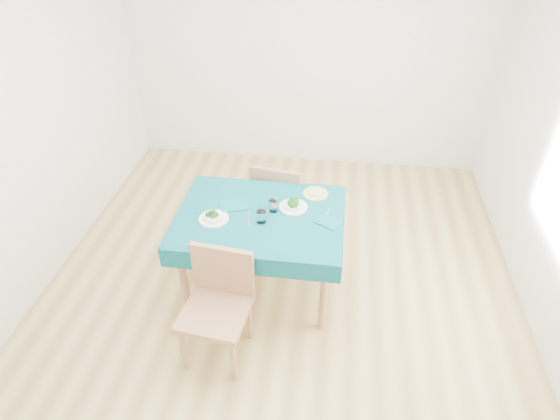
# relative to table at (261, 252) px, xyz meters

# --- Properties ---
(room_shell) EXTENTS (4.02, 4.52, 2.73)m
(room_shell) POSITION_rel_table_xyz_m (0.16, -0.03, 0.97)
(room_shell) COLOR #A18143
(room_shell) RESTS_ON ground
(table) EXTENTS (1.28, 0.98, 0.76)m
(table) POSITION_rel_table_xyz_m (0.00, 0.00, 0.00)
(table) COLOR #084D57
(table) RESTS_ON ground
(chair_near) EXTENTS (0.50, 0.54, 1.12)m
(chair_near) POSITION_rel_table_xyz_m (-0.20, -0.72, 0.18)
(chair_near) COLOR #956846
(chair_near) RESTS_ON ground
(chair_far) EXTENTS (0.52, 0.56, 1.13)m
(chair_far) POSITION_rel_table_xyz_m (0.07, 0.73, 0.19)
(chair_far) COLOR #956846
(chair_far) RESTS_ON ground
(bowl_near) EXTENTS (0.23, 0.23, 0.07)m
(bowl_near) POSITION_rel_table_xyz_m (-0.34, -0.09, 0.41)
(bowl_near) COLOR white
(bowl_near) RESTS_ON table
(bowl_far) EXTENTS (0.23, 0.23, 0.07)m
(bowl_far) POSITION_rel_table_xyz_m (0.24, 0.13, 0.41)
(bowl_far) COLOR white
(bowl_far) RESTS_ON table
(fork_near) EXTENTS (0.06, 0.16, 0.00)m
(fork_near) POSITION_rel_table_xyz_m (-0.36, -0.15, 0.38)
(fork_near) COLOR silver
(fork_near) RESTS_ON table
(knife_near) EXTENTS (0.06, 0.19, 0.00)m
(knife_near) POSITION_rel_table_xyz_m (-0.08, -0.06, 0.38)
(knife_near) COLOR silver
(knife_near) RESTS_ON table
(fork_far) EXTENTS (0.05, 0.18, 0.00)m
(fork_far) POSITION_rel_table_xyz_m (0.07, 0.14, 0.38)
(fork_far) COLOR silver
(fork_far) RESTS_ON table
(knife_far) EXTENTS (0.07, 0.19, 0.00)m
(knife_far) POSITION_rel_table_xyz_m (0.50, 0.06, 0.38)
(knife_far) COLOR silver
(knife_far) RESTS_ON table
(napkin_near) EXTENTS (0.25, 0.21, 0.01)m
(napkin_near) POSITION_rel_table_xyz_m (-0.22, 0.09, 0.39)
(napkin_near) COLOR #0B5660
(napkin_near) RESTS_ON table
(napkin_far) EXTENTS (0.22, 0.20, 0.01)m
(napkin_far) POSITION_rel_table_xyz_m (0.53, -0.02, 0.38)
(napkin_far) COLOR #0B5660
(napkin_far) RESTS_ON table
(tumbler_center) EXTENTS (0.07, 0.07, 0.09)m
(tumbler_center) POSITION_rel_table_xyz_m (0.09, 0.08, 0.43)
(tumbler_center) COLOR white
(tumbler_center) RESTS_ON table
(tumbler_side) EXTENTS (0.07, 0.07, 0.10)m
(tumbler_side) POSITION_rel_table_xyz_m (0.02, -0.08, 0.43)
(tumbler_side) COLOR white
(tumbler_side) RESTS_ON table
(side_plate) EXTENTS (0.21, 0.21, 0.01)m
(side_plate) POSITION_rel_table_xyz_m (0.40, 0.34, 0.38)
(side_plate) COLOR #A7D065
(side_plate) RESTS_ON table
(bread_slice) EXTENTS (0.12, 0.12, 0.01)m
(bread_slice) POSITION_rel_table_xyz_m (0.40, 0.34, 0.40)
(bread_slice) COLOR beige
(bread_slice) RESTS_ON side_plate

